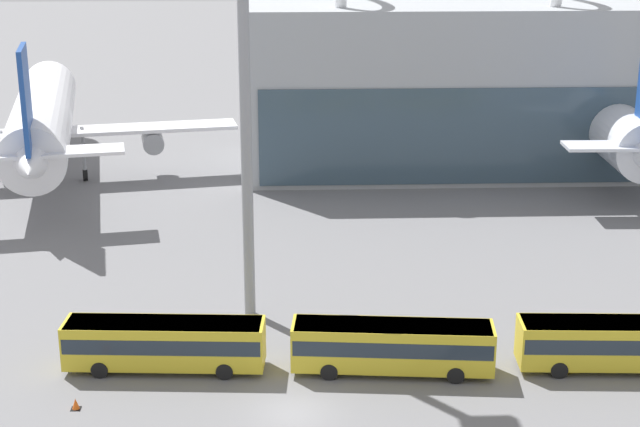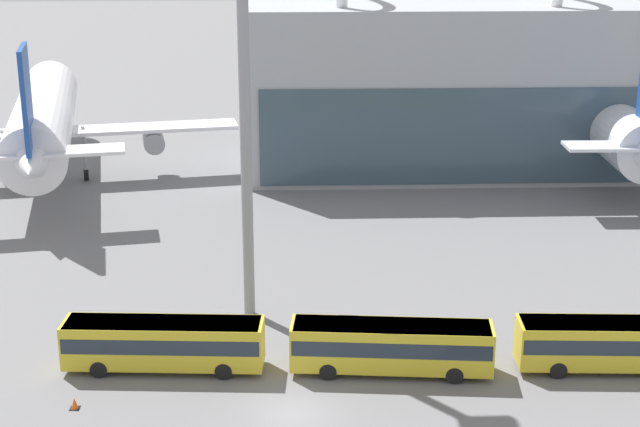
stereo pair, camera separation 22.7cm
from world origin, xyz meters
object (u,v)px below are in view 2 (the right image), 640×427
Objects in this scene: shuttle_bus_1 at (391,344)px; floodlight_mast at (243,32)px; shuttle_bus_0 at (164,341)px; shuttle_bus_2 at (618,342)px; airliner_at_gate_far at (594,114)px; airliner_at_gate_near at (43,120)px; traffic_cone_0 at (75,403)px.

floodlight_mast is at bearing 139.74° from shuttle_bus_1.
shuttle_bus_1 is at bearing 0.07° from shuttle_bus_0.
shuttle_bus_1 is at bearing -177.31° from shuttle_bus_2.
shuttle_bus_1 and shuttle_bus_2 have the same top height.
shuttle_bus_1 is (-25.46, -45.39, -3.61)m from airliner_at_gate_far.
traffic_cone_0 is at bearing -175.52° from airliner_at_gate_near.
airliner_at_gate_far is at bearing 78.33° from shuttle_bus_2.
shuttle_bus_0 is 1.00× the size of shuttle_bus_2.
shuttle_bus_1 is 1.01× the size of shuttle_bus_2.
airliner_at_gate_far is at bearing 47.13° from floodlight_mast.
airliner_at_gate_near reaches higher than shuttle_bus_2.
airliner_at_gate_far is 47.28m from shuttle_bus_2.
airliner_at_gate_near is 1.38× the size of floodlight_mast.
traffic_cone_0 is (-9.11, -12.43, -18.34)m from floodlight_mast.
shuttle_bus_2 is at bearing -144.75° from airliner_at_gate_near.
shuttle_bus_2 is at bearing 6.45° from traffic_cone_0.
airliner_at_gate_near is at bearing 104.46° from traffic_cone_0.
airliner_at_gate_far reaches higher than traffic_cone_0.
airliner_at_gate_near is 51.66m from shuttle_bus_1.
shuttle_bus_1 reaches higher than traffic_cone_0.
airliner_at_gate_far is at bearing -96.69° from airliner_at_gate_near.
shuttle_bus_0 is at bearing -120.94° from floodlight_mast.
traffic_cone_0 is at bearing -170.23° from shuttle_bus_2.
traffic_cone_0 is (-43.09, -49.03, -5.09)m from airliner_at_gate_far.
airliner_at_gate_near is 55.01m from airliner_at_gate_far.
airliner_at_gate_near is at bearing 130.54° from shuttle_bus_1.
airliner_at_gate_far is at bearing 52.87° from shuttle_bus_0.
floodlight_mast is 47.28× the size of traffic_cone_0.
floodlight_mast is at bearing 161.01° from shuttle_bus_2.
floodlight_mast is (-21.78, 8.94, 16.86)m from shuttle_bus_2.
shuttle_bus_1 is at bearing 11.66° from traffic_cone_0.
shuttle_bus_2 is (26.52, -1.03, 0.00)m from shuttle_bus_0.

